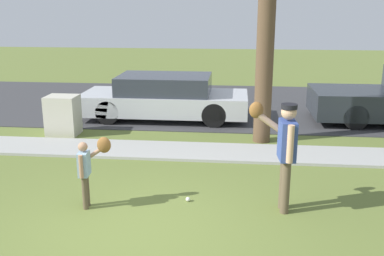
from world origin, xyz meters
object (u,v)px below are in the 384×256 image
Objects in this scene: person_child at (89,164)px; parked_sedan_silver at (165,97)px; person_adult at (284,145)px; utility_cabinet at (63,115)px; baseball at (188,199)px; street_tree_near at (267,4)px.

parked_sedan_silver is (0.26, 5.75, -0.10)m from person_child.
parked_sedan_silver is at bearing 83.47° from person_child.
person_adult is 6.28m from utility_cabinet.
street_tree_near is at bearing 68.84° from baseball.
parked_sedan_silver is at bearing -67.66° from person_adult.
person_adult is at bearing -6.00° from baseball.
baseball is at bearing 8.83° from person_child.
street_tree_near is (-0.13, 3.67, 2.07)m from person_adult.
person_child is at bearing -0.35° from person_adult.
street_tree_near is 1.29× the size of parked_sedan_silver.
person_adult is at bearing -36.92° from utility_cabinet.
utility_cabinet is (-2.00, 3.95, -0.23)m from person_child.
baseball is 0.08× the size of utility_cabinet.
person_child is at bearing -167.26° from baseball.
person_child is at bearing -63.16° from utility_cabinet.
street_tree_near is (1.36, 3.52, 3.10)m from baseball.
person_adult is 23.12× the size of baseball.
utility_cabinet is at bearing 179.01° from street_tree_near.
parked_sedan_silver reaches higher than person_child.
baseball is 0.01× the size of street_tree_near.
person_child is 5.76m from parked_sedan_silver.
parked_sedan_silver reaches higher than utility_cabinet.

